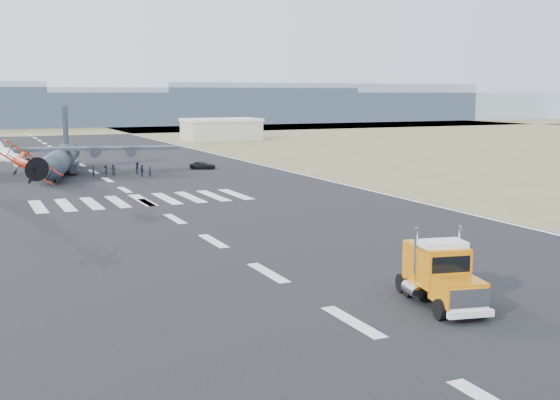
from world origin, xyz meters
TOP-DOWN VIEW (x-y plane):
  - ground at (0.00, 0.00)m, footprint 500.00×500.00m
  - scrub_far at (0.00, 230.00)m, footprint 500.00×80.00m
  - runway_markings at (0.00, 60.00)m, footprint 60.00×260.00m
  - ridge_seg_d at (0.00, 260.00)m, footprint 150.00×50.00m
  - ridge_seg_e at (65.00, 260.00)m, footprint 150.00×50.00m
  - ridge_seg_f at (130.00, 260.00)m, footprint 150.00×50.00m
  - ridge_seg_g at (195.00, 260.00)m, footprint 150.00×50.00m
  - hangar_right at (46.00, 150.00)m, footprint 20.50×12.50m
  - semi_truck at (6.55, 0.75)m, footprint 4.39×9.02m
  - aerobatic_biplane at (-14.27, 33.06)m, footprint 5.07×5.46m
  - transport_aircraft at (-5.13, 82.92)m, footprint 36.50×29.86m
  - support_vehicle at (17.79, 80.78)m, footprint 4.94×3.79m
  - crew_a at (-1.22, 76.77)m, footprint 0.57×0.67m
  - crew_b at (5.99, 78.11)m, footprint 0.74×0.99m
  - crew_c at (0.55, 76.19)m, footprint 1.09×1.30m
  - crew_d at (5.76, 74.18)m, footprint 0.66×1.11m
  - crew_e at (2.12, 78.25)m, footprint 0.83×0.55m
  - crew_f at (-6.72, 79.59)m, footprint 0.81×1.82m
  - crew_g at (6.63, 72.69)m, footprint 0.66×0.72m
  - crew_h at (-8.50, 78.82)m, footprint 0.81×0.55m

SIDE VIEW (x-z plane):
  - ground at x=0.00m, z-range 0.00..0.00m
  - scrub_far at x=0.00m, z-range 0.00..0.00m
  - runway_markings at x=0.00m, z-range 0.00..0.01m
  - support_vehicle at x=17.79m, z-range 0.00..1.25m
  - crew_h at x=-8.50m, z-range 0.00..1.57m
  - crew_e at x=2.12m, z-range 0.00..1.63m
  - crew_g at x=6.63m, z-range 0.00..1.64m
  - crew_a at x=-1.22m, z-range 0.00..1.77m
  - crew_d at x=5.76m, z-range 0.00..1.81m
  - crew_b at x=5.99m, z-range 0.00..1.83m
  - crew_c at x=0.55m, z-range 0.00..1.84m
  - crew_f at x=-6.72m, z-range 0.00..1.89m
  - semi_truck at x=6.55m, z-range -0.03..3.93m
  - transport_aircraft at x=-5.13m, z-range -2.57..8.03m
  - hangar_right at x=46.00m, z-range 0.06..5.96m
  - ridge_seg_d at x=0.00m, z-range 0.00..13.00m
  - ridge_seg_g at x=195.00m, z-range 0.00..13.00m
  - aerobatic_biplane at x=-14.27m, z-range 4.21..8.81m
  - ridge_seg_e at x=65.00m, z-range 0.00..15.00m
  - ridge_seg_f at x=130.00m, z-range 0.00..17.00m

